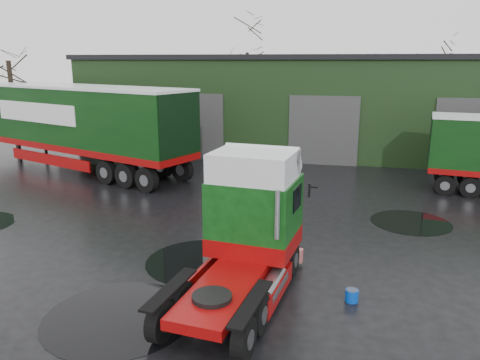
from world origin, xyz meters
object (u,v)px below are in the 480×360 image
at_px(tree_left, 12,89).
at_px(tree_back_b, 430,87).
at_px(warehouse, 329,102).
at_px(tree_back_a, 247,74).
at_px(wash_bucket, 352,296).
at_px(hero_tractor, 234,235).
at_px(trailer_left, 77,128).

distance_m(tree_left, tree_back_b, 32.45).
relative_size(warehouse, tree_back_a, 3.41).
xyz_separation_m(warehouse, tree_left, (-19.00, -8.00, 1.09)).
relative_size(wash_bucket, tree_back_a, 0.04).
height_order(tree_left, tree_back_b, tree_left).
distance_m(hero_tractor, tree_back_a, 33.83).
bearing_deg(tree_left, hero_tractor, -40.06).
bearing_deg(hero_tractor, tree_back_b, 80.84).
distance_m(tree_left, tree_back_a, 21.10).
height_order(warehouse, tree_left, tree_left).
bearing_deg(tree_left, trailer_left, -22.99).
relative_size(warehouse, wash_bucket, 96.53).
bearing_deg(tree_back_b, tree_left, -146.31).
distance_m(warehouse, tree_back_a, 12.90).
bearing_deg(tree_back_b, warehouse, -128.66).
bearing_deg(warehouse, trailer_left, -141.30).
xyz_separation_m(warehouse, trailer_left, (-13.11, -10.50, -0.81)).
bearing_deg(hero_tractor, tree_left, 146.30).
xyz_separation_m(trailer_left, tree_back_a, (5.11, 20.50, 2.40)).
relative_size(warehouse, hero_tractor, 5.47).
height_order(tree_left, tree_back_a, tree_back_a).
height_order(hero_tractor, tree_left, tree_left).
height_order(warehouse, trailer_left, warehouse).
bearing_deg(hero_tractor, warehouse, 93.47).
xyz_separation_m(warehouse, tree_back_a, (-8.00, 10.00, 1.59)).
xyz_separation_m(wash_bucket, tree_back_a, (-9.73, 32.23, 4.59)).
bearing_deg(trailer_left, tree_back_a, 6.85).
xyz_separation_m(wash_bucket, tree_back_b, (6.27, 32.23, 3.59)).
distance_m(hero_tractor, trailer_left, 17.30).
bearing_deg(tree_left, tree_back_b, 33.69).
bearing_deg(tree_back_b, hero_tractor, -105.52).
xyz_separation_m(warehouse, wash_bucket, (1.73, -22.23, -3.00)).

